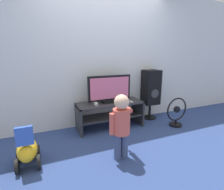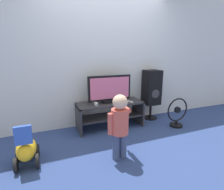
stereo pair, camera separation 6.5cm
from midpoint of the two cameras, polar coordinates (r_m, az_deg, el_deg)
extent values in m
plane|color=navy|center=(3.26, 0.39, -11.90)|extent=(16.00, 16.00, 0.00)
cube|color=silver|center=(3.44, -3.22, 11.87)|extent=(10.00, 0.06, 2.60)
cube|color=#2D2D33|center=(3.28, -1.19, -2.67)|extent=(1.25, 0.46, 0.03)
cube|color=#2D2D33|center=(3.37, -1.17, -6.90)|extent=(1.21, 0.42, 0.02)
cube|color=#2D2D33|center=(3.20, -11.45, -7.85)|extent=(0.04, 0.46, 0.50)
cube|color=#2D2D33|center=(3.62, 7.86, -5.14)|extent=(0.04, 0.46, 0.50)
cube|color=black|center=(3.29, -1.34, -1.98)|extent=(0.29, 0.20, 0.04)
cube|color=black|center=(3.24, -1.37, 2.33)|extent=(0.83, 0.05, 0.47)
cube|color=#D8668C|center=(3.21, -1.18, 2.24)|extent=(0.76, 0.01, 0.40)
cube|color=white|center=(3.17, -6.08, -2.66)|extent=(0.05, 0.19, 0.04)
cube|color=#3F8CE5|center=(3.08, -5.55, -3.13)|extent=(0.03, 0.00, 0.01)
cube|color=white|center=(3.32, 5.33, -2.09)|extent=(0.07, 0.13, 0.02)
cylinder|color=#337FD8|center=(3.31, 5.34, -1.88)|extent=(0.01, 0.01, 0.00)
cylinder|color=#3F4C72|center=(2.44, 1.04, -16.46)|extent=(0.10, 0.10, 0.37)
cylinder|color=#3F4C72|center=(2.47, 3.30, -15.97)|extent=(0.10, 0.10, 0.37)
cylinder|color=#D1594C|center=(2.30, 2.26, -8.61)|extent=(0.23, 0.23, 0.33)
sphere|color=beige|center=(2.21, 2.32, -2.29)|extent=(0.19, 0.19, 0.19)
cylinder|color=#D1594C|center=(2.26, -0.82, -9.43)|extent=(0.07, 0.07, 0.28)
cylinder|color=#D1594C|center=(2.43, 3.68, -4.21)|extent=(0.07, 0.28, 0.07)
sphere|color=beige|center=(2.55, 2.27, -3.33)|extent=(0.08, 0.08, 0.08)
cube|color=white|center=(2.58, 1.89, -3.09)|extent=(0.03, 0.13, 0.02)
cylinder|color=black|center=(3.98, 11.62, -7.17)|extent=(0.29, 0.29, 0.02)
cylinder|color=black|center=(3.93, 11.73, -5.06)|extent=(0.05, 0.05, 0.33)
cube|color=black|center=(3.80, 12.11, 2.51)|extent=(0.33, 0.29, 0.73)
cylinder|color=#38383D|center=(3.70, 13.35, 0.43)|extent=(0.18, 0.01, 0.18)
cylinder|color=black|center=(3.71, 19.53, -9.09)|extent=(0.24, 0.24, 0.04)
cylinder|color=black|center=(3.69, 19.60, -8.25)|extent=(0.04, 0.04, 0.08)
torus|color=black|center=(3.61, 19.93, -4.44)|extent=(0.47, 0.03, 0.47)
cylinder|color=black|center=(3.61, 19.93, -4.44)|extent=(0.12, 0.05, 0.12)
ellipsoid|color=gold|center=(2.56, -26.62, -15.61)|extent=(0.24, 0.45, 0.26)
cube|color=blue|center=(2.34, -27.42, -11.81)|extent=(0.19, 0.05, 0.23)
cylinder|color=black|center=(2.74, -28.80, -16.90)|extent=(0.04, 0.18, 0.18)
cylinder|color=black|center=(2.72, -23.55, -16.54)|extent=(0.04, 0.18, 0.18)
cylinder|color=black|center=(2.53, -29.33, -19.66)|extent=(0.04, 0.18, 0.18)
cylinder|color=black|center=(2.50, -23.54, -19.31)|extent=(0.04, 0.18, 0.18)
camera|label=1|loc=(0.03, -90.59, -0.14)|focal=28.00mm
camera|label=2|loc=(0.03, 89.41, 0.14)|focal=28.00mm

